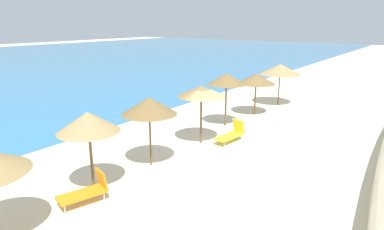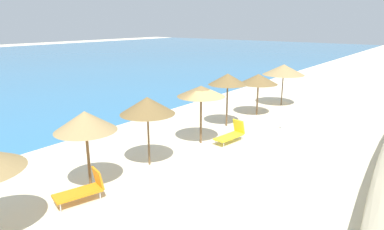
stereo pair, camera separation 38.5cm
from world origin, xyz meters
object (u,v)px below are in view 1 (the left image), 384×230
Objects in this scene: lounge_chair_0 at (231,134)px; beach_umbrella_6 at (280,69)px; beach_umbrella_2 at (149,106)px; beach_umbrella_4 at (226,79)px; beach_umbrella_3 at (201,91)px; cooler_box at (285,124)px; beach_umbrella_1 at (88,122)px; lounge_chair_1 at (87,190)px; beach_umbrella_5 at (256,79)px.

beach_umbrella_6 is at bearing -75.51° from lounge_chair_0.
beach_umbrella_4 reaches higher than beach_umbrella_2.
beach_umbrella_3 is 5.97× the size of cooler_box.
beach_umbrella_1 is 0.95× the size of beach_umbrella_4.
beach_umbrella_4 reaches higher than lounge_chair_0.
lounge_chair_1 is (-7.45, 0.84, 0.03)m from lounge_chair_0.
beach_umbrella_4 is at bearing 174.91° from beach_umbrella_5.
beach_umbrella_1 reaches higher than lounge_chair_0.
beach_umbrella_6 is 15.73m from lounge_chair_1.
beach_umbrella_6 is at bearing 0.19° from beach_umbrella_3.
beach_umbrella_1 is at bearing 176.12° from beach_umbrella_2.
beach_umbrella_1 is 14.98m from beach_umbrella_6.
beach_umbrella_1 is 1.09× the size of beach_umbrella_5.
beach_umbrella_5 is at bearing 1.93° from beach_umbrella_3.
beach_umbrella_4 is 9.67m from lounge_chair_1.
beach_umbrella_5 is at bearing -0.56° from beach_umbrella_1.
lounge_chair_1 is 11.06m from cooler_box.
beach_umbrella_6 is at bearing -3.04° from beach_umbrella_5.
beach_umbrella_3 is at bearing 152.20° from cooler_box.
beach_umbrella_3 is 1.58× the size of lounge_chair_0.
beach_umbrella_1 is 5.82m from beach_umbrella_3.
beach_umbrella_3 is at bearing 51.55° from lounge_chair_0.
lounge_chair_1 is (-15.60, -0.22, -1.99)m from beach_umbrella_6.
beach_umbrella_2 is 8.29m from cooler_box.
beach_umbrella_5 is 3.22m from beach_umbrella_6.
lounge_chair_0 is at bearing -166.01° from beach_umbrella_5.
lounge_chair_1 is at bearing -179.18° from beach_umbrella_6.
beach_umbrella_4 is at bearing 117.19° from cooler_box.
beach_umbrella_4 is at bearing -70.07° from lounge_chair_1.
beach_umbrella_6 reaches higher than beach_umbrella_5.
beach_umbrella_5 is (11.77, -0.11, -0.18)m from beach_umbrella_1.
lounge_chair_0 is 7.50m from lounge_chair_1.
lounge_chair_0 is 3.64m from cooler_box.
beach_umbrella_1 is at bearing -34.87° from lounge_chair_1.
beach_umbrella_3 is 0.98× the size of beach_umbrella_6.
beach_umbrella_3 is at bearing -178.07° from beach_umbrella_5.
beach_umbrella_6 is at bearing -4.03° from beach_umbrella_4.
beach_umbrella_6 reaches higher than beach_umbrella_2.
cooler_box is (7.62, -2.46, -2.16)m from beach_umbrella_2.
beach_umbrella_3 is 0.95× the size of beach_umbrella_4.
beach_umbrella_2 reaches higher than beach_umbrella_5.
beach_umbrella_5 reaches higher than cooler_box.
beach_umbrella_2 is (2.60, -0.18, 0.03)m from beach_umbrella_1.
beach_umbrella_6 is 1.72× the size of lounge_chair_1.
lounge_chair_1 is at bearing 90.65° from lounge_chair_0.
beach_umbrella_3 is 1.08× the size of beach_umbrella_5.
beach_umbrella_6 is at bearing -1.09° from beach_umbrella_1.
lounge_chair_1 is at bearing 168.88° from cooler_box.
beach_umbrella_6 is (12.37, -0.11, 0.01)m from beach_umbrella_2.
cooler_box is at bearing -85.19° from lounge_chair_1.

